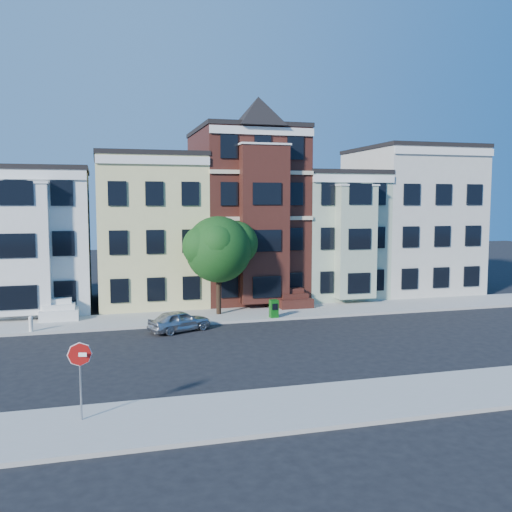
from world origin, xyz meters
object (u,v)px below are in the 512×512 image
object	(u,v)px
street_tree	(218,254)
fire_hydrant	(31,325)
stop_sign	(80,376)
newspaper_box	(274,309)
parked_car	(179,321)

from	to	relation	value
street_tree	fire_hydrant	xyz separation A→B (m)	(-10.71, -1.97, -3.41)
street_tree	stop_sign	size ratio (longest dim) A/B	2.62
street_tree	fire_hydrant	distance (m)	11.42
newspaper_box	fire_hydrant	bearing A→B (deg)	177.64
parked_car	newspaper_box	distance (m)	6.09
newspaper_box	stop_sign	bearing A→B (deg)	-130.62
street_tree	parked_car	world-z (taller)	street_tree
parked_car	fire_hydrant	size ratio (longest dim) A/B	5.17
street_tree	newspaper_box	xyz separation A→B (m)	(2.98, -1.94, -3.22)
street_tree	stop_sign	distance (m)	17.62
parked_car	newspaper_box	size ratio (longest dim) A/B	3.26
parked_car	fire_hydrant	distance (m)	7.93
newspaper_box	street_tree	bearing A→B (deg)	144.39
parked_car	stop_sign	world-z (taller)	stop_sign
parked_car	fire_hydrant	xyz separation A→B (m)	(-7.79, 1.49, -0.11)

